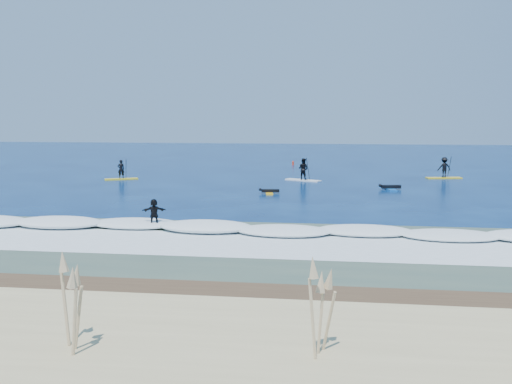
# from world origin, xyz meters

# --- Properties ---
(ground) EXTENTS (160.00, 160.00, 0.00)m
(ground) POSITION_xyz_m (0.00, 0.00, 0.00)
(ground) COLOR #031740
(ground) RESTS_ON ground
(wet_sand_strip) EXTENTS (90.00, 5.00, 0.08)m
(wet_sand_strip) POSITION_xyz_m (0.00, -21.50, 0.00)
(wet_sand_strip) COLOR #473121
(wet_sand_strip) RESTS_ON ground
(shallow_water) EXTENTS (90.00, 13.00, 0.01)m
(shallow_water) POSITION_xyz_m (0.00, -14.00, 0.01)
(shallow_water) COLOR #384D3F
(shallow_water) RESTS_ON ground
(breaking_wave) EXTENTS (40.00, 6.00, 0.30)m
(breaking_wave) POSITION_xyz_m (0.00, -10.00, 0.00)
(breaking_wave) COLOR white
(breaking_wave) RESTS_ON ground
(whitewater) EXTENTS (34.00, 5.00, 0.02)m
(whitewater) POSITION_xyz_m (0.00, -13.00, 0.00)
(whitewater) COLOR silver
(whitewater) RESTS_ON ground
(dune_grass) EXTENTS (40.00, 4.00, 1.70)m
(dune_grass) POSITION_xyz_m (0.00, -27.00, 1.85)
(dune_grass) COLOR tan
(dune_grass) RESTS_ON dune
(sup_paddler_left) EXTENTS (3.00, 2.01, 2.09)m
(sup_paddler_left) POSITION_xyz_m (-15.84, 11.82, 0.65)
(sup_paddler_left) COLOR yellow
(sup_paddler_left) RESTS_ON ground
(sup_paddler_center) EXTENTS (3.37, 2.25, 2.35)m
(sup_paddler_center) POSITION_xyz_m (0.80, 13.04, 0.88)
(sup_paddler_center) COLOR white
(sup_paddler_center) RESTS_ON ground
(sup_paddler_right) EXTENTS (3.39, 1.48, 2.31)m
(sup_paddler_right) POSITION_xyz_m (13.76, 16.71, 0.90)
(sup_paddler_right) COLOR yellow
(sup_paddler_right) RESTS_ON ground
(prone_paddler_near) EXTENTS (1.56, 2.01, 0.41)m
(prone_paddler_near) POSITION_xyz_m (-1.32, 4.22, 0.14)
(prone_paddler_near) COLOR yellow
(prone_paddler_near) RESTS_ON ground
(prone_paddler_far) EXTENTS (1.78, 2.30, 0.47)m
(prone_paddler_far) POSITION_xyz_m (7.94, 7.79, 0.16)
(prone_paddler_far) COLOR #1863B6
(prone_paddler_far) RESTS_ON ground
(wave_surfer) EXTENTS (2.06, 1.12, 1.44)m
(wave_surfer) POSITION_xyz_m (-5.79, -9.96, 0.81)
(wave_surfer) COLOR white
(wave_surfer) RESTS_ON breaking_wave
(marker_buoy) EXTENTS (0.24, 0.24, 0.59)m
(marker_buoy) POSITION_xyz_m (-1.20, 29.03, 0.26)
(marker_buoy) COLOR red
(marker_buoy) RESTS_ON ground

